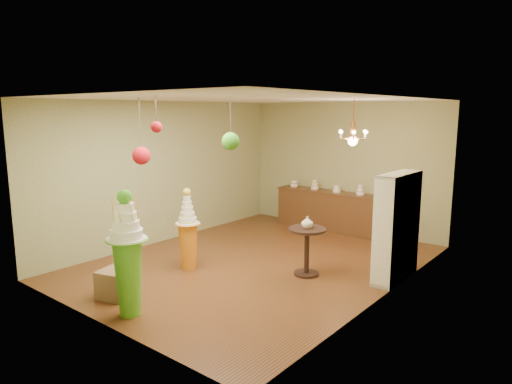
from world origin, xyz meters
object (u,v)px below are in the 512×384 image
Objects in this scene: pedestal_orange at (188,239)px; sideboard at (336,211)px; round_table at (307,245)px; pedestal_green at (128,262)px.

pedestal_orange is 4.08m from sideboard.
round_table is (1.08, -2.95, 0.06)m from sideboard.
pedestal_green is 2.13× the size of round_table.
sideboard is (0.74, 4.01, -0.08)m from pedestal_orange.
pedestal_green reaches higher than sideboard.
pedestal_orange is 1.77× the size of round_table.
round_table is (1.82, 1.06, -0.02)m from pedestal_orange.
pedestal_orange is 2.10m from round_table.
sideboard reaches higher than round_table.
round_table is (1.05, 2.87, -0.23)m from pedestal_green.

